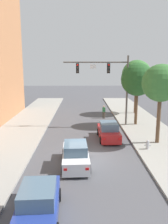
# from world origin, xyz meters

# --- Properties ---
(ground_plane) EXTENTS (120.00, 120.00, 0.00)m
(ground_plane) POSITION_xyz_m (0.00, 0.00, 0.00)
(ground_plane) COLOR #4C4C51
(traffic_signal_mast) EXTENTS (6.93, 0.38, 7.50)m
(traffic_signal_mast) POSITION_xyz_m (2.63, 8.70, 5.36)
(traffic_signal_mast) COLOR #514C47
(traffic_signal_mast) RESTS_ON sidewalk_right
(car_lead_red) EXTENTS (1.89, 4.27, 1.60)m
(car_lead_red) POSITION_xyz_m (2.15, 4.03, 0.72)
(car_lead_red) COLOR #B21E1E
(car_lead_red) RESTS_ON ground
(car_following_white) EXTENTS (1.99, 4.31, 1.60)m
(car_following_white) POSITION_xyz_m (-0.72, -1.65, 0.72)
(car_following_white) COLOR silver
(car_following_white) RESTS_ON ground
(car_third_blue) EXTENTS (2.01, 4.32, 1.60)m
(car_third_blue) POSITION_xyz_m (-2.19, -7.23, 0.72)
(car_third_blue) COLOR navy
(car_third_blue) RESTS_ON ground
(pedestrian_crossing_road) EXTENTS (0.36, 0.22, 1.64)m
(pedestrian_crossing_road) POSITION_xyz_m (2.49, 12.50, 0.91)
(pedestrian_crossing_road) COLOR brown
(pedestrian_crossing_road) RESTS_ON ground
(fire_hydrant) EXTENTS (0.48, 0.24, 0.72)m
(fire_hydrant) POSITION_xyz_m (4.90, 1.05, 0.51)
(fire_hydrant) COLOR #B2B2B7
(fire_hydrant) RESTS_ON sidewalk_right
(street_tree_nearest) EXTENTS (3.09, 3.09, 6.62)m
(street_tree_nearest) POSITION_xyz_m (6.17, 2.66, 5.18)
(street_tree_nearest) COLOR brown
(street_tree_nearest) RESTS_ON sidewalk_right
(street_tree_second) EXTENTS (3.57, 3.57, 6.76)m
(street_tree_second) POSITION_xyz_m (5.74, 8.98, 5.10)
(street_tree_second) COLOR brown
(street_tree_second) RESTS_ON sidewalk_right
(street_tree_third) EXTENTS (3.94, 3.94, 7.19)m
(street_tree_third) POSITION_xyz_m (7.08, 15.29, 5.35)
(street_tree_third) COLOR brown
(street_tree_third) RESTS_ON sidewalk_right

